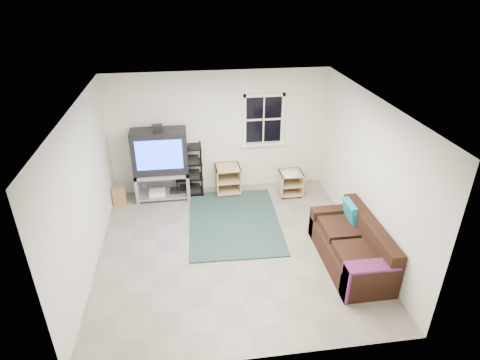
{
  "coord_description": "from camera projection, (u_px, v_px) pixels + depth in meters",
  "views": [
    {
      "loc": [
        -0.67,
        -5.67,
        4.32
      ],
      "look_at": [
        0.18,
        0.4,
        1.13
      ],
      "focal_mm": 30.0,
      "sensor_mm": 36.0,
      "label": 1
    }
  ],
  "objects": [
    {
      "name": "side_table_right",
      "position": [
        290.0,
        181.0,
        8.64
      ],
      "size": [
        0.48,
        0.51,
        0.55
      ],
      "rotation": [
        0.0,
        0.0,
        -0.01
      ],
      "color": "tan",
      "rests_on": "ground"
    },
    {
      "name": "room",
      "position": [
        264.0,
        123.0,
        8.49
      ],
      "size": [
        4.6,
        4.62,
        4.6
      ],
      "color": "gray",
      "rests_on": "ground"
    },
    {
      "name": "paper_bag",
      "position": [
        119.0,
        195.0,
        8.32
      ],
      "size": [
        0.3,
        0.23,
        0.38
      ],
      "primitive_type": "cube",
      "rotation": [
        0.0,
        0.0,
        0.23
      ],
      "color": "#8F6240",
      "rests_on": "ground"
    },
    {
      "name": "shag_rug",
      "position": [
        234.0,
        221.0,
        7.78
      ],
      "size": [
        1.8,
        2.42,
        0.03
      ],
      "primitive_type": "cube",
      "rotation": [
        0.0,
        0.0,
        -0.04
      ],
      "color": "black",
      "rests_on": "ground"
    },
    {
      "name": "side_table_left",
      "position": [
        227.0,
        178.0,
        8.74
      ],
      "size": [
        0.54,
        0.54,
        0.62
      ],
      "rotation": [
        0.0,
        0.0,
        0.03
      ],
      "color": "tan",
      "rests_on": "ground"
    },
    {
      "name": "av_rack",
      "position": [
        189.0,
        173.0,
        8.57
      ],
      "size": [
        0.57,
        0.42,
        1.15
      ],
      "color": "black",
      "rests_on": "ground"
    },
    {
      "name": "sofa",
      "position": [
        352.0,
        247.0,
        6.57
      ],
      "size": [
        0.83,
        1.87,
        0.85
      ],
      "color": "black",
      "rests_on": "ground"
    },
    {
      "name": "tv_unit",
      "position": [
        161.0,
        159.0,
        8.25
      ],
      "size": [
        1.12,
        0.56,
        1.64
      ],
      "color": "gray",
      "rests_on": "ground"
    }
  ]
}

